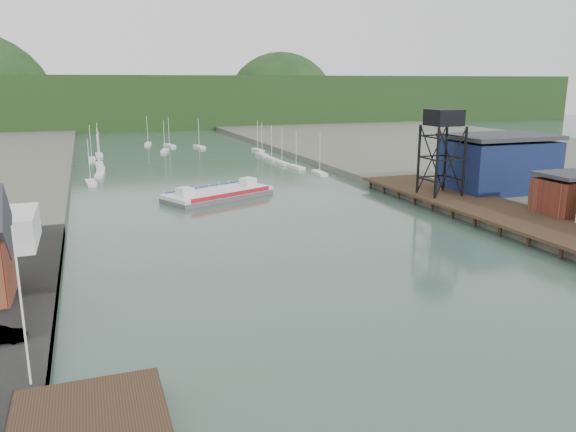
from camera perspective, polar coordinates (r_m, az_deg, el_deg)
ground at (r=47.83m, az=19.81°, el=-16.36°), size 600.00×600.00×0.00m
east_land at (r=165.12m, az=27.14°, el=3.97°), size 120.00×400.00×3.20m
east_pier at (r=102.31m, az=20.12°, el=0.68°), size 14.00×70.00×2.45m
flagpole at (r=44.45m, az=-25.43°, el=-8.40°), size 0.16×0.16×12.00m
lift_tower at (r=109.39m, az=15.53°, el=9.09°), size 6.50×6.50×16.00m
blue_shed at (r=120.99m, az=20.58°, el=5.01°), size 20.50×14.50×11.30m
marina_sailboats at (r=173.53m, az=-10.38°, el=5.75°), size 57.71×92.65×0.90m
distant_hills at (r=333.73m, az=-15.93°, el=10.84°), size 500.00×120.00×80.00m
chain_ferry at (r=115.06m, az=-7.11°, el=2.27°), size 23.97×17.49×3.21m
car_west_b at (r=54.27m, az=-27.23°, el=-10.75°), size 4.15×1.76×1.33m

